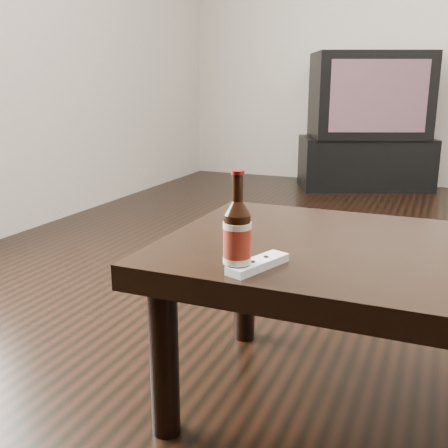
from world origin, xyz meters
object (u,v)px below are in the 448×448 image
at_px(tv, 369,95).
at_px(beer_bottle, 237,238).
at_px(coffee_table, 410,276).
at_px(tv_stand, 365,163).
at_px(remote, 258,264).

distance_m(tv, beer_bottle, 3.52).
relative_size(tv, beer_bottle, 4.80).
bearing_deg(coffee_table, tv, 99.93).
height_order(tv_stand, remote, remote).
distance_m(tv_stand, tv, 0.55).
xyz_separation_m(tv_stand, beer_bottle, (0.23, -3.51, 0.33)).
bearing_deg(tv_stand, coffee_table, -102.67).
bearing_deg(remote, beer_bottle, -107.59).
xyz_separation_m(tv_stand, remote, (0.26, -3.47, 0.26)).
xyz_separation_m(coffee_table, remote, (-0.30, -0.25, 0.07)).
height_order(tv, remote, tv).
xyz_separation_m(tv, coffee_table, (0.56, -3.22, -0.36)).
xyz_separation_m(coffee_table, beer_bottle, (-0.34, -0.29, 0.14)).
bearing_deg(tv_stand, remote, -108.31).
bearing_deg(tv, remote, -108.32).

